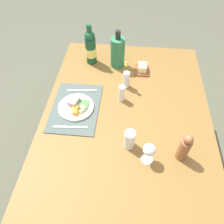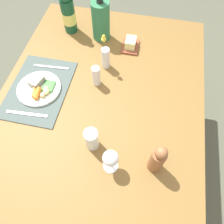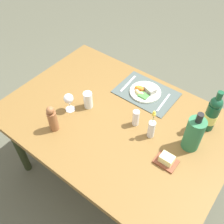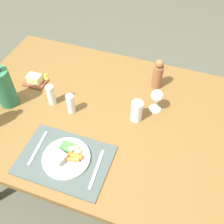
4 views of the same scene
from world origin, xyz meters
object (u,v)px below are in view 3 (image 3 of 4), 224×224
object	(u,v)px
knife	(128,84)
pepper_mill	(52,119)
flower_vase	(151,128)
water_tumbler	(88,101)
butter_dish	(166,160)
wine_glass	(69,99)
fork	(163,102)
wine_bottle	(212,114)
dinner_plate	(145,92)
cooler_bottle	(194,134)
dining_table	(115,125)
salt_shaker	(136,118)

from	to	relation	value
knife	pepper_mill	distance (m)	0.67
pepper_mill	flower_vase	xyz separation A→B (m)	(-0.53, -0.33, -0.02)
flower_vase	water_tumbler	bearing A→B (deg)	5.42
pepper_mill	flower_vase	distance (m)	0.63
butter_dish	knife	bearing A→B (deg)	-36.67
butter_dish	wine_glass	size ratio (longest dim) A/B	0.91
fork	wine_bottle	size ratio (longest dim) A/B	0.65
fork	wine_bottle	distance (m)	0.36
knife	butter_dish	distance (m)	0.72
wine_bottle	pepper_mill	bearing A→B (deg)	38.32
wine_glass	dinner_plate	bearing A→B (deg)	-125.54
cooler_bottle	wine_bottle	distance (m)	0.21
water_tumbler	butter_dish	size ratio (longest dim) A/B	0.96
knife	wine_glass	distance (m)	0.50
fork	dining_table	bearing A→B (deg)	55.89
fork	butter_dish	distance (m)	0.49
dining_table	knife	size ratio (longest dim) A/B	7.25
flower_vase	wine_glass	xyz separation A→B (m)	(0.57, 0.15, 0.03)
dining_table	dinner_plate	xyz separation A→B (m)	(-0.03, -0.33, 0.09)
fork	cooler_bottle	distance (m)	0.40
wine_glass	wine_bottle	bearing A→B (deg)	-152.15
dinner_plate	salt_shaker	bearing A→B (deg)	110.54
knife	fork	bearing A→B (deg)	173.96
salt_shaker	cooler_bottle	xyz separation A→B (m)	(-0.37, -0.06, 0.06)
dinner_plate	wine_bottle	xyz separation A→B (m)	(-0.50, 0.02, 0.11)
cooler_bottle	wine_bottle	xyz separation A→B (m)	(-0.02, -0.21, 0.01)
flower_vase	knife	bearing A→B (deg)	-38.50
pepper_mill	butter_dish	bearing A→B (deg)	-162.69
wine_glass	knife	bearing A→B (deg)	-109.98
wine_bottle	water_tumbler	distance (m)	0.82
pepper_mill	dinner_plate	bearing A→B (deg)	-114.19
wine_bottle	butter_dish	world-z (taller)	wine_bottle
water_tumbler	flower_vase	world-z (taller)	flower_vase
dinner_plate	water_tumbler	distance (m)	0.43
wine_bottle	butter_dish	size ratio (longest dim) A/B	2.41
cooler_bottle	water_tumbler	distance (m)	0.73
knife	wine_bottle	xyz separation A→B (m)	(-0.66, 0.03, 0.12)
fork	knife	size ratio (longest dim) A/B	0.97
water_tumbler	knife	bearing A→B (deg)	-103.61
salt_shaker	flower_vase	xyz separation A→B (m)	(-0.13, 0.02, 0.01)
wine_glass	pepper_mill	bearing A→B (deg)	101.56
butter_dish	dinner_plate	bearing A→B (deg)	-45.32
fork	pepper_mill	distance (m)	0.79
dinner_plate	wine_glass	size ratio (longest dim) A/B	1.63
dining_table	wine_glass	xyz separation A→B (m)	(0.30, 0.13, 0.18)
salt_shaker	pepper_mill	bearing A→B (deg)	41.83
cooler_bottle	wine_glass	world-z (taller)	cooler_bottle
fork	butter_dish	size ratio (longest dim) A/B	1.58
dinner_plate	fork	world-z (taller)	dinner_plate
dinner_plate	wine_bottle	bearing A→B (deg)	177.36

